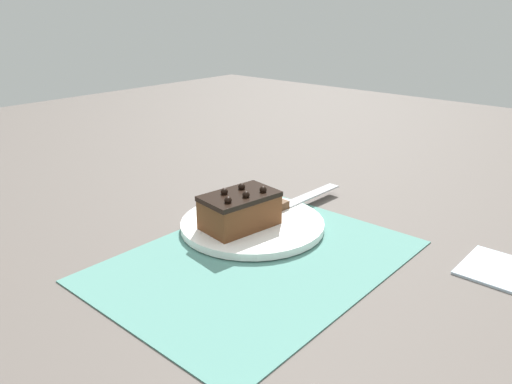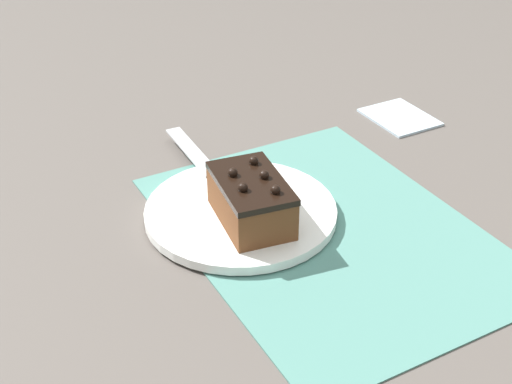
% 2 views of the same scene
% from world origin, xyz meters
% --- Properties ---
extents(ground_plane, '(3.00, 3.00, 0.00)m').
position_xyz_m(ground_plane, '(0.00, 0.00, 0.00)').
color(ground_plane, '#544C47').
extents(placemat_woven, '(0.46, 0.34, 0.00)m').
position_xyz_m(placemat_woven, '(0.00, 0.00, 0.00)').
color(placemat_woven, slate).
rests_on(placemat_woven, ground_plane).
extents(cake_plate, '(0.24, 0.24, 0.01)m').
position_xyz_m(cake_plate, '(-0.08, -0.08, 0.01)').
color(cake_plate, white).
rests_on(cake_plate, placemat_woven).
extents(chocolate_cake, '(0.13, 0.09, 0.07)m').
position_xyz_m(chocolate_cake, '(-0.05, -0.08, 0.05)').
color(chocolate_cake, brown).
rests_on(chocolate_cake, cake_plate).
extents(serving_knife, '(0.23, 0.03, 0.01)m').
position_xyz_m(serving_knife, '(-0.17, -0.08, 0.02)').
color(serving_knife, '#472D19').
rests_on(serving_knife, cake_plate).
extents(folded_napkin, '(0.11, 0.09, 0.01)m').
position_xyz_m(folded_napkin, '(-0.21, 0.28, 0.00)').
color(folded_napkin, silver).
rests_on(folded_napkin, ground_plane).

